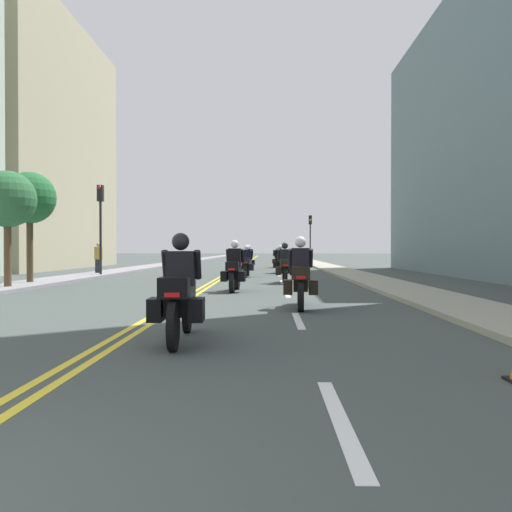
{
  "coord_description": "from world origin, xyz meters",
  "views": [
    {
      "loc": [
        2.25,
        -2.28,
        1.35
      ],
      "look_at": [
        1.74,
        20.19,
        1.08
      ],
      "focal_mm": 37.94,
      "sensor_mm": 36.0,
      "label": 1
    }
  ],
  "objects_px": {
    "motorcycle_6": "(249,260)",
    "traffic_light_near": "(100,213)",
    "motorcycle_7": "(277,259)",
    "street_tree_0": "(30,199)",
    "motorcycle_5": "(280,262)",
    "motorcycle_2": "(234,271)",
    "traffic_light_far": "(310,230)",
    "pedestrian_0": "(98,258)",
    "motorcycle_4": "(246,264)",
    "street_tree_1": "(7,200)",
    "motorcycle_0": "(180,296)",
    "motorcycle_3": "(285,267)",
    "motorcycle_1": "(300,280)"
  },
  "relations": [
    {
      "from": "street_tree_0",
      "to": "street_tree_1",
      "type": "distance_m",
      "value": 2.47
    },
    {
      "from": "motorcycle_3",
      "to": "motorcycle_7",
      "type": "height_order",
      "value": "motorcycle_3"
    },
    {
      "from": "pedestrian_0",
      "to": "street_tree_1",
      "type": "relative_size",
      "value": 0.43
    },
    {
      "from": "street_tree_0",
      "to": "motorcycle_7",
      "type": "bearing_deg",
      "value": 63.65
    },
    {
      "from": "motorcycle_4",
      "to": "street_tree_1",
      "type": "distance_m",
      "value": 11.74
    },
    {
      "from": "street_tree_1",
      "to": "street_tree_0",
      "type": "bearing_deg",
      "value": 97.88
    },
    {
      "from": "motorcycle_1",
      "to": "motorcycle_4",
      "type": "bearing_deg",
      "value": 100.25
    },
    {
      "from": "motorcycle_5",
      "to": "motorcycle_7",
      "type": "relative_size",
      "value": 1.02
    },
    {
      "from": "motorcycle_3",
      "to": "street_tree_0",
      "type": "relative_size",
      "value": 0.49
    },
    {
      "from": "motorcycle_3",
      "to": "motorcycle_6",
      "type": "bearing_deg",
      "value": 97.26
    },
    {
      "from": "traffic_light_near",
      "to": "motorcycle_3",
      "type": "bearing_deg",
      "value": -28.87
    },
    {
      "from": "street_tree_0",
      "to": "motorcycle_1",
      "type": "bearing_deg",
      "value": -38.82
    },
    {
      "from": "motorcycle_0",
      "to": "street_tree_0",
      "type": "relative_size",
      "value": 0.54
    },
    {
      "from": "motorcycle_5",
      "to": "street_tree_1",
      "type": "xyz_separation_m",
      "value": [
        -9.35,
        -12.72,
        2.33
      ]
    },
    {
      "from": "motorcycle_7",
      "to": "traffic_light_far",
      "type": "height_order",
      "value": "traffic_light_far"
    },
    {
      "from": "motorcycle_0",
      "to": "motorcycle_6",
      "type": "xyz_separation_m",
      "value": [
        0.02,
        27.35,
        -0.01
      ]
    },
    {
      "from": "motorcycle_4",
      "to": "street_tree_1",
      "type": "height_order",
      "value": "street_tree_1"
    },
    {
      "from": "motorcycle_0",
      "to": "traffic_light_far",
      "type": "distance_m",
      "value": 41.35
    },
    {
      "from": "motorcycle_5",
      "to": "motorcycle_4",
      "type": "bearing_deg",
      "value": -111.77
    },
    {
      "from": "motorcycle_6",
      "to": "pedestrian_0",
      "type": "height_order",
      "value": "pedestrian_0"
    },
    {
      "from": "motorcycle_5",
      "to": "street_tree_0",
      "type": "xyz_separation_m",
      "value": [
        -9.69,
        -10.29,
        2.61
      ]
    },
    {
      "from": "motorcycle_3",
      "to": "traffic_light_far",
      "type": "bearing_deg",
      "value": 82.63
    },
    {
      "from": "motorcycle_2",
      "to": "pedestrian_0",
      "type": "relative_size",
      "value": 1.26
    },
    {
      "from": "motorcycle_2",
      "to": "motorcycle_5",
      "type": "relative_size",
      "value": 0.99
    },
    {
      "from": "motorcycle_6",
      "to": "street_tree_0",
      "type": "xyz_separation_m",
      "value": [
        -7.76,
        -14.91,
        2.61
      ]
    },
    {
      "from": "motorcycle_0",
      "to": "traffic_light_near",
      "type": "relative_size",
      "value": 0.51
    },
    {
      "from": "motorcycle_3",
      "to": "motorcycle_6",
      "type": "relative_size",
      "value": 0.96
    },
    {
      "from": "motorcycle_6",
      "to": "motorcycle_7",
      "type": "height_order",
      "value": "motorcycle_6"
    },
    {
      "from": "pedestrian_0",
      "to": "motorcycle_5",
      "type": "bearing_deg",
      "value": -158.77
    },
    {
      "from": "motorcycle_7",
      "to": "street_tree_0",
      "type": "xyz_separation_m",
      "value": [
        -9.69,
        -19.56,
        2.62
      ]
    },
    {
      "from": "motorcycle_7",
      "to": "pedestrian_0",
      "type": "bearing_deg",
      "value": -132.09
    },
    {
      "from": "motorcycle_6",
      "to": "motorcycle_3",
      "type": "bearing_deg",
      "value": -84.98
    },
    {
      "from": "street_tree_0",
      "to": "motorcycle_4",
      "type": "bearing_deg",
      "value": 37.76
    },
    {
      "from": "motorcycle_4",
      "to": "motorcycle_7",
      "type": "height_order",
      "value": "motorcycle_4"
    },
    {
      "from": "motorcycle_5",
      "to": "traffic_light_near",
      "type": "bearing_deg",
      "value": -154.7
    },
    {
      "from": "motorcycle_2",
      "to": "motorcycle_6",
      "type": "relative_size",
      "value": 0.98
    },
    {
      "from": "street_tree_1",
      "to": "motorcycle_5",
      "type": "bearing_deg",
      "value": 53.68
    },
    {
      "from": "traffic_light_far",
      "to": "pedestrian_0",
      "type": "height_order",
      "value": "traffic_light_far"
    },
    {
      "from": "motorcycle_4",
      "to": "motorcycle_7",
      "type": "distance_m",
      "value": 13.5
    },
    {
      "from": "motorcycle_7",
      "to": "street_tree_0",
      "type": "relative_size",
      "value": 0.5
    },
    {
      "from": "motorcycle_3",
      "to": "motorcycle_4",
      "type": "height_order",
      "value": "motorcycle_3"
    },
    {
      "from": "motorcycle_0",
      "to": "motorcycle_5",
      "type": "height_order",
      "value": "same"
    },
    {
      "from": "motorcycle_6",
      "to": "traffic_light_near",
      "type": "relative_size",
      "value": 0.49
    },
    {
      "from": "motorcycle_5",
      "to": "motorcycle_3",
      "type": "bearing_deg",
      "value": -88.99
    },
    {
      "from": "motorcycle_4",
      "to": "motorcycle_5",
      "type": "relative_size",
      "value": 1.05
    },
    {
      "from": "pedestrian_0",
      "to": "motorcycle_2",
      "type": "bearing_deg",
      "value": 133.72
    },
    {
      "from": "pedestrian_0",
      "to": "motorcycle_7",
      "type": "bearing_deg",
      "value": -121.78
    },
    {
      "from": "pedestrian_0",
      "to": "motorcycle_3",
      "type": "bearing_deg",
      "value": 153.12
    },
    {
      "from": "motorcycle_4",
      "to": "motorcycle_5",
      "type": "xyz_separation_m",
      "value": [
        1.73,
        4.12,
        0.03
      ]
    },
    {
      "from": "motorcycle_0",
      "to": "street_tree_0",
      "type": "bearing_deg",
      "value": 119.74
    }
  ]
}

